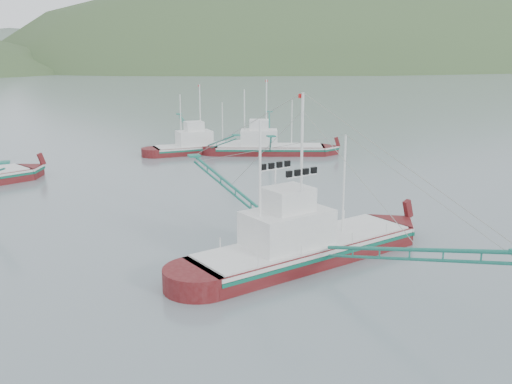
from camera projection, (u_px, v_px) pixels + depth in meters
name	position (u px, v px, depth m)	size (l,w,h in m)	color
ground	(287.00, 260.00, 37.57)	(1200.00, 1200.00, 0.00)	slate
main_boat	(305.00, 228.00, 36.85)	(16.63, 28.50, 11.78)	#520D0F
bg_boat_far	(203.00, 143.00, 76.63)	(13.57, 24.29, 9.83)	#520D0F
bg_boat_right	(269.00, 139.00, 75.42)	(14.81, 25.09, 10.55)	#520D0F
headland_right	(346.00, 66.00, 509.48)	(684.00, 432.00, 306.00)	#375029
ridge_distant	(91.00, 65.00, 558.17)	(960.00, 400.00, 240.00)	slate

